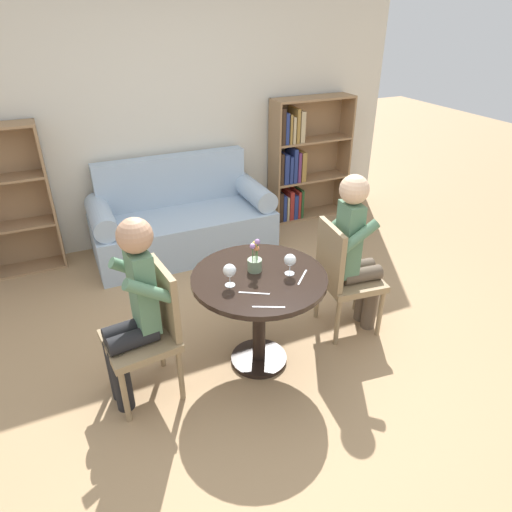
% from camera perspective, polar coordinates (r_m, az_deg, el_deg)
% --- Properties ---
extents(ground_plane, '(16.00, 16.00, 0.00)m').
position_cam_1_polar(ground_plane, '(3.38, 0.36, -12.83)').
color(ground_plane, tan).
extents(back_wall, '(5.20, 0.05, 2.70)m').
position_cam_1_polar(back_wall, '(4.78, -11.74, 17.60)').
color(back_wall, beige).
rests_on(back_wall, ground_plane).
extents(round_table, '(0.89, 0.89, 0.71)m').
position_cam_1_polar(round_table, '(3.03, 0.39, -4.91)').
color(round_table, black).
rests_on(round_table, ground_plane).
extents(couch, '(1.76, 0.80, 0.92)m').
position_cam_1_polar(couch, '(4.70, -9.22, 4.24)').
color(couch, '#9EB2C6').
rests_on(couch, ground_plane).
extents(bookshelf_right, '(0.94, 0.28, 1.37)m').
position_cam_1_polar(bookshelf_right, '(5.34, 5.38, 11.53)').
color(bookshelf_right, '#93704C').
rests_on(bookshelf_right, ground_plane).
extents(chair_left, '(0.46, 0.46, 0.90)m').
position_cam_1_polar(chair_left, '(2.93, -13.12, -8.74)').
color(chair_left, '#937A56').
rests_on(chair_left, ground_plane).
extents(chair_right, '(0.47, 0.47, 0.90)m').
position_cam_1_polar(chair_right, '(3.45, 10.79, -2.21)').
color(chair_right, '#937A56').
rests_on(chair_right, ground_plane).
extents(person_left, '(0.44, 0.37, 1.24)m').
position_cam_1_polar(person_left, '(2.81, -15.17, -6.57)').
color(person_left, black).
rests_on(person_left, ground_plane).
extents(person_right, '(0.44, 0.37, 1.26)m').
position_cam_1_polar(person_right, '(3.40, 12.44, 0.56)').
color(person_right, brown).
rests_on(person_right, ground_plane).
extents(wine_glass_left, '(0.08, 0.08, 0.15)m').
position_cam_1_polar(wine_glass_left, '(2.80, -3.32, -1.89)').
color(wine_glass_left, white).
rests_on(wine_glass_left, round_table).
extents(wine_glass_right, '(0.08, 0.08, 0.14)m').
position_cam_1_polar(wine_glass_right, '(2.93, 4.28, -0.58)').
color(wine_glass_right, white).
rests_on(wine_glass_right, round_table).
extents(flower_vase, '(0.10, 0.10, 0.23)m').
position_cam_1_polar(flower_vase, '(2.97, -0.14, -0.54)').
color(flower_vase, gray).
rests_on(flower_vase, round_table).
extents(knife_left_setting, '(0.17, 0.11, 0.00)m').
position_cam_1_polar(knife_left_setting, '(2.78, -0.24, -4.66)').
color(knife_left_setting, silver).
rests_on(knife_left_setting, round_table).
extents(fork_left_setting, '(0.18, 0.09, 0.00)m').
position_cam_1_polar(fork_left_setting, '(2.66, 1.60, -6.39)').
color(fork_left_setting, silver).
rests_on(fork_left_setting, round_table).
extents(knife_right_setting, '(0.14, 0.14, 0.00)m').
position_cam_1_polar(knife_right_setting, '(2.95, 5.81, -2.64)').
color(knife_right_setting, silver).
rests_on(knife_right_setting, round_table).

